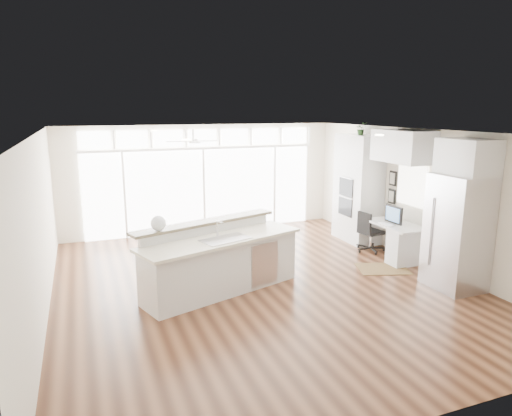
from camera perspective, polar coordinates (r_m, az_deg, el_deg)
name	(u,v)px	position (r m, az deg, el deg)	size (l,w,h in m)	color
floor	(261,284)	(8.32, 0.62, -9.53)	(7.00, 8.00, 0.02)	#3C2012
ceiling	(261,132)	(7.73, 0.66, 9.46)	(7.00, 8.00, 0.02)	white
wall_back	(203,178)	(11.66, -6.68, 3.69)	(7.00, 0.04, 2.70)	silver
wall_front	(419,298)	(4.61, 19.74, -10.60)	(7.00, 0.04, 2.70)	silver
wall_left	(40,230)	(7.40, -25.44, -2.47)	(0.04, 8.00, 2.70)	silver
wall_right	(423,197)	(9.74, 20.14, 1.30)	(0.04, 8.00, 2.70)	silver
glass_wall	(204,190)	(11.65, -6.57, 2.19)	(5.80, 0.06, 2.08)	white
transom_row	(202,138)	(11.49, -6.74, 8.73)	(5.90, 0.06, 0.40)	white
desk_window	(412,185)	(9.91, 18.92, 2.74)	(0.04, 0.85, 0.85)	white
ceiling_fan	(193,137)	(10.26, -7.87, 8.83)	(1.16, 1.16, 0.32)	white
recessed_lights	(257,133)	(7.91, 0.12, 9.38)	(3.40, 3.00, 0.02)	#EBE5C8
oven_cabinet	(358,189)	(10.96, 12.64, 2.39)	(0.64, 1.20, 2.50)	silver
desk_nook	(395,241)	(9.95, 16.98, -4.00)	(0.72, 1.30, 0.76)	silver
upper_cabinets	(403,146)	(9.63, 17.91, 7.36)	(0.64, 1.30, 0.64)	silver
refrigerator	(457,232)	(8.60, 23.88, -2.80)	(0.76, 0.90, 2.00)	silver
fridge_cabinet	(468,157)	(8.42, 24.94, 5.82)	(0.64, 0.90, 0.60)	silver
framed_photos	(392,187)	(10.40, 16.68, 2.48)	(0.06, 0.22, 0.80)	black
kitchen_island	(222,259)	(7.84, -4.31, -6.36)	(2.92, 1.10, 1.16)	silver
rug	(383,269)	(9.37, 15.57, -7.34)	(0.97, 0.70, 0.01)	#3A2712
office_chair	(371,232)	(10.34, 14.18, -2.87)	(0.46, 0.43, 0.89)	black
fishbowl	(158,223)	(7.50, -12.11, -1.87)	(0.25, 0.25, 0.25)	white
monitor	(394,214)	(9.76, 16.83, -0.77)	(0.08, 0.49, 0.41)	black
keyboard	(386,224)	(9.70, 15.96, -1.97)	(0.13, 0.35, 0.02)	white
potted_plant	(361,130)	(10.82, 12.98, 9.50)	(0.25, 0.28, 0.22)	#2E5725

